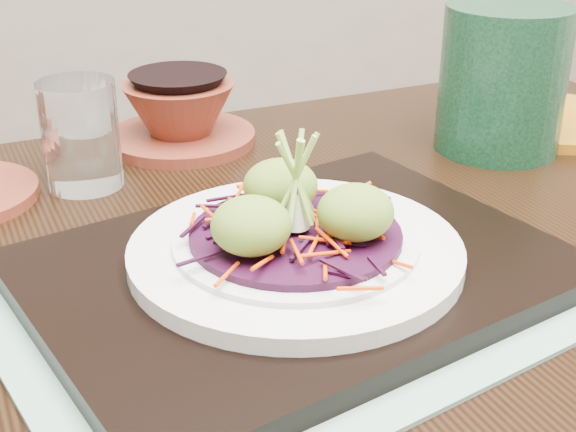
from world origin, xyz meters
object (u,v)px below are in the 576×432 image
object	(u,v)px
serving_tray	(295,269)
green_jar	(503,80)
white_plate	(296,250)
dining_table	(301,348)
terracotta_bowl_set	(180,116)
water_glass	(81,135)
yellow_plate	(550,120)

from	to	relation	value
serving_tray	green_jar	size ratio (longest dim) A/B	2.51
white_plate	green_jar	bearing A→B (deg)	36.69
serving_tray	dining_table	bearing A→B (deg)	49.41
terracotta_bowl_set	dining_table	bearing A→B (deg)	-79.93
water_glass	green_jar	distance (m)	0.43
yellow_plate	dining_table	bearing A→B (deg)	-149.11
dining_table	green_jar	distance (m)	0.36
serving_tray	water_glass	distance (m)	0.28
water_glass	yellow_plate	size ratio (longest dim) A/B	0.52
serving_tray	water_glass	xyz separation A→B (m)	(-0.14, 0.24, 0.04)
serving_tray	white_plate	xyz separation A→B (m)	(-0.00, 0.00, 0.02)
dining_table	water_glass	size ratio (longest dim) A/B	11.68
white_plate	yellow_plate	xyz separation A→B (m)	(0.39, 0.27, -0.02)
green_jar	white_plate	bearing A→B (deg)	-143.31
dining_table	yellow_plate	bearing A→B (deg)	22.54
serving_tray	yellow_plate	xyz separation A→B (m)	(0.39, 0.27, -0.01)
dining_table	white_plate	size ratio (longest dim) A/B	4.84
dining_table	serving_tray	size ratio (longest dim) A/B	3.15
dining_table	terracotta_bowl_set	distance (m)	0.31
dining_table	white_plate	world-z (taller)	white_plate
water_glass	yellow_plate	xyz separation A→B (m)	(0.53, 0.03, -0.05)
yellow_plate	green_jar	size ratio (longest dim) A/B	1.29
serving_tray	terracotta_bowl_set	bearing A→B (deg)	77.96
terracotta_bowl_set	green_jar	distance (m)	0.34
serving_tray	water_glass	bearing A→B (deg)	102.84
green_jar	dining_table	bearing A→B (deg)	-147.57
yellow_plate	green_jar	xyz separation A→B (m)	(-0.10, -0.05, 0.07)
serving_tray	yellow_plate	bearing A→B (deg)	16.68
serving_tray	terracotta_bowl_set	xyz separation A→B (m)	(-0.03, 0.33, 0.02)
serving_tray	terracotta_bowl_set	world-z (taller)	terracotta_bowl_set
dining_table	serving_tray	distance (m)	0.11
dining_table	green_jar	xyz separation A→B (m)	(0.27, 0.17, 0.17)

